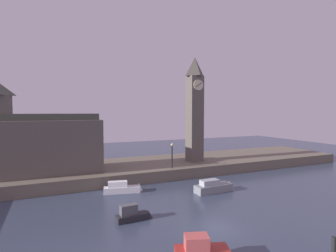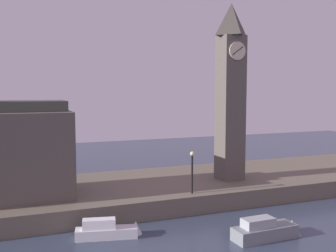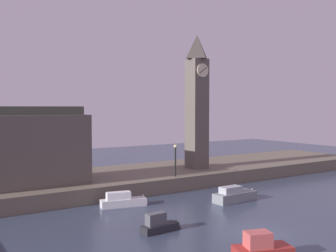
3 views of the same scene
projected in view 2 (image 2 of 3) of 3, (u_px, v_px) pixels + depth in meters
The scene contains 5 objects.
far_embankment at pixel (135, 192), 35.68m from camera, with size 70.00×12.00×1.50m, color #6B6051.
clock_tower at pixel (230, 90), 36.63m from camera, with size 2.32×2.36×16.00m.
streetlamp at pixel (192, 167), 32.03m from camera, with size 0.36×0.36×3.40m.
boat_ferry_white at pixel (111, 230), 26.69m from camera, with size 4.71×1.94×1.49m.
boat_cruiser_grey at pixel (270, 230), 26.55m from camera, with size 5.12×1.64×1.55m.
Camera 2 is at (-10.25, -13.57, 9.88)m, focal length 42.96 mm.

